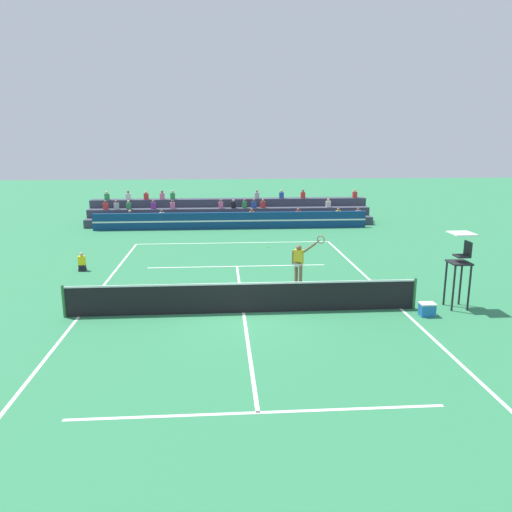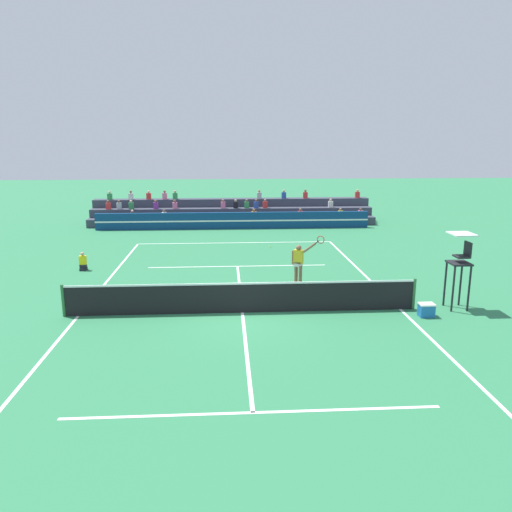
{
  "view_description": "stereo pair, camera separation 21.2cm",
  "coord_description": "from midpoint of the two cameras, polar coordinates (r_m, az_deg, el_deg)",
  "views": [
    {
      "loc": [
        -0.75,
        -16.11,
        5.74
      ],
      "look_at": [
        0.7,
        3.77,
        1.1
      ],
      "focal_mm": 35.0,
      "sensor_mm": 36.0,
      "label": 1
    },
    {
      "loc": [
        -0.53,
        -16.12,
        5.74
      ],
      "look_at": [
        0.7,
        3.77,
        1.1
      ],
      "focal_mm": 35.0,
      "sensor_mm": 36.0,
      "label": 2
    }
  ],
  "objects": [
    {
      "name": "ground_plane",
      "position": [
        17.12,
        -1.21,
        -6.49
      ],
      "size": [
        120.0,
        120.0,
        0.0
      ],
      "primitive_type": "plane",
      "color": "#2D7A4C"
    },
    {
      "name": "court_lines",
      "position": [
        17.12,
        -1.21,
        -6.48
      ],
      "size": [
        11.1,
        23.9,
        0.01
      ],
      "color": "white",
      "rests_on": "ground"
    },
    {
      "name": "tennis_net",
      "position": [
        16.95,
        -1.22,
        -4.76
      ],
      "size": [
        12.0,
        0.1,
        1.1
      ],
      "color": "#2D6B38",
      "rests_on": "ground"
    },
    {
      "name": "sponsor_banner_wall",
      "position": [
        33.08,
        -2.41,
        4.06
      ],
      "size": [
        18.0,
        0.26,
        1.1
      ],
      "color": "navy",
      "rests_on": "ground"
    },
    {
      "name": "bleacher_stand",
      "position": [
        35.57,
        -2.52,
        4.87
      ],
      "size": [
        19.64,
        2.85,
        2.28
      ],
      "color": "#383D4C",
      "rests_on": "ground"
    },
    {
      "name": "umpire_chair",
      "position": [
        18.5,
        22.64,
        -0.49
      ],
      "size": [
        0.76,
        0.84,
        2.67
      ],
      "color": "black",
      "rests_on": "ground"
    },
    {
      "name": "ball_kid_courtside",
      "position": [
        23.76,
        -18.91,
        -0.78
      ],
      "size": [
        0.3,
        0.36,
        0.84
      ],
      "color": "black",
      "rests_on": "ground"
    },
    {
      "name": "tennis_player",
      "position": [
        19.86,
        5.26,
        -0.83
      ],
      "size": [
        1.22,
        0.84,
        2.23
      ],
      "color": "brown",
      "rests_on": "ground"
    },
    {
      "name": "tennis_ball",
      "position": [
        27.43,
        1.83,
        1.09
      ],
      "size": [
        0.07,
        0.07,
        0.07
      ],
      "primitive_type": "sphere",
      "color": "#C6DB33",
      "rests_on": "ground"
    },
    {
      "name": "equipment_cooler",
      "position": [
        17.67,
        19.22,
        -5.84
      ],
      "size": [
        0.5,
        0.38,
        0.45
      ],
      "color": "#1E66B2",
      "rests_on": "ground"
    }
  ]
}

